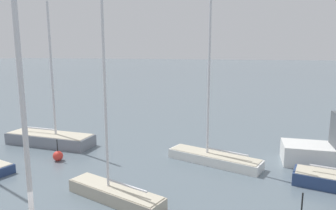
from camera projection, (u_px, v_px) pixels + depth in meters
sailboat_4 at (50, 138)px, 23.05m from camera, size 6.91×2.13×10.56m
sailboat_5 at (115, 190)px, 14.33m from camera, size 5.40×2.47×10.11m
sailboat_6 at (214, 156)px, 19.19m from camera, size 6.22×2.90×10.56m
channel_buoy_1 at (58, 156)px, 19.65m from camera, size 0.65×0.65×1.44m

